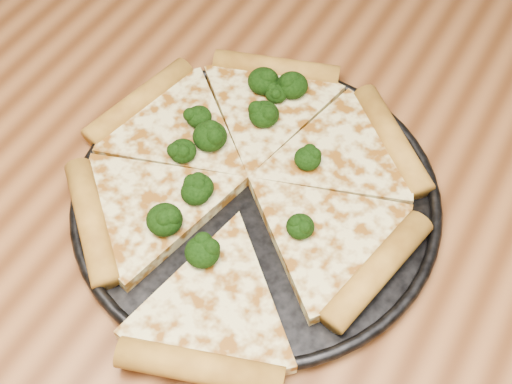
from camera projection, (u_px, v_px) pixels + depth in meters
The scene contains 4 objects.
dining_table at pixel (304, 315), 0.67m from camera, with size 1.20×0.90×0.75m.
pizza_pan at pixel (256, 197), 0.63m from camera, with size 0.34×0.34×0.02m.
pizza at pixel (247, 184), 0.63m from camera, with size 0.33×0.38×0.03m.
broccoli_florets at pixel (233, 150), 0.64m from camera, with size 0.17×0.24×0.02m.
Camera 1 is at (0.11, -0.28, 1.27)m, focal length 48.83 mm.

